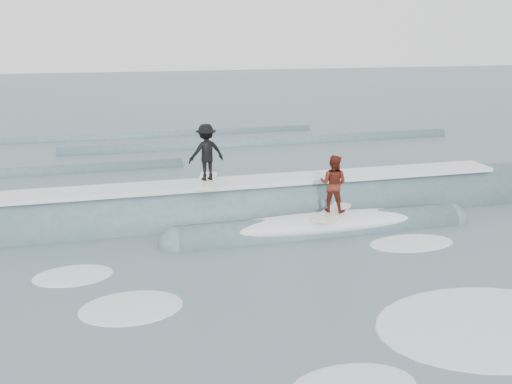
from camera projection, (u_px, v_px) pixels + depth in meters
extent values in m
plane|color=#3C5058|center=(309.00, 289.00, 13.77)|extent=(160.00, 160.00, 0.00)
cylinder|color=#3A5A61|center=(248.00, 215.00, 19.31)|extent=(21.55, 2.23, 2.23)
cylinder|color=#3A5A61|center=(322.00, 232.00, 17.71)|extent=(9.00, 1.12, 1.12)
sphere|color=#3A5A61|center=(177.00, 246.00, 16.59)|extent=(1.12, 1.12, 1.12)
sphere|color=#3A5A61|center=(449.00, 220.00, 18.83)|extent=(1.12, 1.12, 1.12)
cube|color=white|center=(248.00, 182.00, 18.99)|extent=(18.00, 1.30, 0.14)
ellipsoid|color=white|center=(322.00, 223.00, 17.63)|extent=(7.60, 1.30, 0.60)
cube|color=silver|center=(207.00, 181.00, 18.61)|extent=(1.04, 2.07, 0.10)
imported|color=black|center=(206.00, 152.00, 18.35)|extent=(1.28, 0.88, 1.83)
cube|color=silver|center=(332.00, 213.00, 17.62)|extent=(1.76, 1.85, 0.10)
imported|color=#531B0F|center=(333.00, 183.00, 17.37)|extent=(1.09, 1.06, 1.76)
ellipsoid|color=white|center=(131.00, 308.00, 12.87)|extent=(2.45, 1.67, 0.10)
ellipsoid|color=white|center=(488.00, 325.00, 12.11)|extent=(4.38, 2.98, 0.10)
ellipsoid|color=white|center=(73.00, 276.00, 14.55)|extent=(2.42, 1.65, 0.10)
ellipsoid|color=white|center=(411.00, 243.00, 16.79)|extent=(2.61, 1.78, 0.10)
cylinder|color=#3A5A61|center=(266.00, 144.00, 31.51)|extent=(22.00, 0.80, 0.80)
cylinder|color=#3A5A61|center=(132.00, 138.00, 33.48)|extent=(22.00, 0.60, 0.60)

